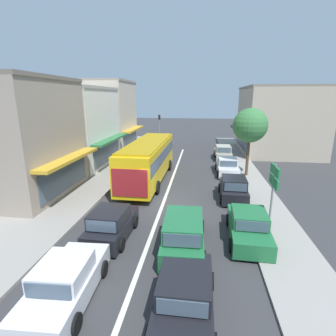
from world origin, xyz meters
The scene contains 21 objects.
ground_plane centered at (0.00, 0.00, 0.00)m, with size 140.00×140.00×0.00m, color #353538.
lane_centre_line centered at (0.00, 4.00, 0.00)m, with size 0.20×28.00×0.01m, color silver.
sidewalk_left centered at (-6.80, 6.00, 0.07)m, with size 5.20×44.00×0.14m, color gray.
kerb_right centered at (6.20, 6.00, 0.06)m, with size 2.80×44.00×0.12m, color gray.
shopfront_corner_near centered at (-10.18, 0.23, 3.95)m, with size 7.92×7.51×7.92m.
shopfront_mid_block centered at (-10.18, 8.47, 3.78)m, with size 7.94×8.46×7.57m.
shopfront_far_end centered at (-10.18, 16.73, 4.30)m, with size 8.03×7.54×8.62m.
building_right_far centered at (11.48, 17.87, 3.93)m, with size 9.37×10.70×7.87m.
city_bus centered at (-1.86, 4.47, 1.88)m, with size 2.88×10.90×3.23m.
hatchback_behind_bus_mid centered at (-1.84, -4.70, 0.71)m, with size 1.90×3.75×1.54m.
wagon_adjacent_lane_trail centered at (1.64, -5.07, 0.75)m, with size 2.02×4.54×1.58m.
sedan_behind_bus_near centered at (-2.04, -8.77, 0.66)m, with size 2.03×4.27×1.47m.
sedan_queue_gap_filler centered at (1.95, -8.92, 0.66)m, with size 1.92×4.21×1.47m.
parked_sedan_kerb_front centered at (4.67, -3.95, 0.66)m, with size 2.01×4.26×1.47m.
parked_hatchback_kerb_second centered at (4.54, 1.26, 0.71)m, with size 1.87×3.73×1.54m.
parked_sedan_kerb_third centered at (4.68, 7.27, 0.66)m, with size 1.94×4.22×1.47m.
parked_hatchback_kerb_rear centered at (4.73, 13.09, 0.71)m, with size 1.87×3.73×1.54m.
traffic_light_downstreet centered at (-3.74, 21.78, 2.85)m, with size 0.33×0.24×4.20m.
directional_road_sign centered at (5.79, -3.33, 2.70)m, with size 0.10×1.40×3.60m.
street_tree_right centered at (6.26, 6.64, 4.36)m, with size 2.82×2.82×5.79m.
pedestrian_with_handbag_near centered at (-4.71, 13.27, 1.07)m, with size 0.60×0.51×1.63m.
Camera 1 is at (2.30, -15.69, 6.63)m, focal length 28.00 mm.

